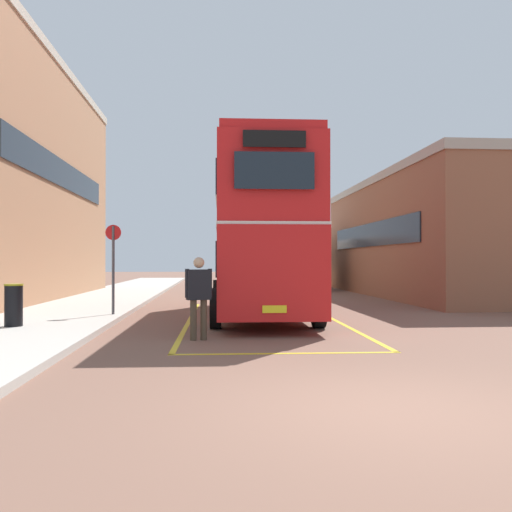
# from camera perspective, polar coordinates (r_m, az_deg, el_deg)

# --- Properties ---
(ground_plane) EXTENTS (135.60, 135.60, 0.00)m
(ground_plane) POSITION_cam_1_polar(r_m,az_deg,el_deg) (20.73, 1.08, -5.11)
(ground_plane) COLOR brown
(sidewalk_left) EXTENTS (4.00, 57.60, 0.14)m
(sidewalk_left) POSITION_cam_1_polar(r_m,az_deg,el_deg) (23.47, -15.55, -4.38)
(sidewalk_left) COLOR #B2ADA3
(sidewalk_left) RESTS_ON ground
(depot_building_right) EXTENTS (7.80, 17.82, 5.64)m
(depot_building_right) POSITION_cam_1_polar(r_m,az_deg,el_deg) (28.80, 18.74, 1.82)
(depot_building_right) COLOR brown
(depot_building_right) RESTS_ON ground
(double_decker_bus) EXTENTS (2.92, 9.77, 4.75)m
(double_decker_bus) POSITION_cam_1_polar(r_m,az_deg,el_deg) (16.93, 0.32, 2.37)
(double_decker_bus) COLOR black
(double_decker_bus) RESTS_ON ground
(single_deck_bus) EXTENTS (3.40, 9.62, 3.02)m
(single_deck_bus) POSITION_cam_1_polar(r_m,az_deg,el_deg) (35.20, 4.28, -0.55)
(single_deck_bus) COLOR black
(single_deck_bus) RESTS_ON ground
(pedestrian_boarding) EXTENTS (0.56, 0.35, 1.74)m
(pedestrian_boarding) POSITION_cam_1_polar(r_m,az_deg,el_deg) (11.92, -5.81, -3.62)
(pedestrian_boarding) COLOR #473828
(pedestrian_boarding) RESTS_ON ground
(litter_bin) EXTENTS (0.43, 0.43, 0.99)m
(litter_bin) POSITION_cam_1_polar(r_m,az_deg,el_deg) (14.35, -23.26, -4.56)
(litter_bin) COLOR black
(litter_bin) RESTS_ON sidewalk_left
(bus_stop_sign) EXTENTS (0.44, 0.08, 2.56)m
(bus_stop_sign) POSITION_cam_1_polar(r_m,az_deg,el_deg) (16.64, -14.21, -0.41)
(bus_stop_sign) COLOR #4C4C51
(bus_stop_sign) RESTS_ON sidewalk_left
(bay_marking_yellow) EXTENTS (4.35, 11.78, 0.01)m
(bay_marking_yellow) POSITION_cam_1_polar(r_m,az_deg,el_deg) (15.15, 0.85, -6.78)
(bay_marking_yellow) COLOR gold
(bay_marking_yellow) RESTS_ON ground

